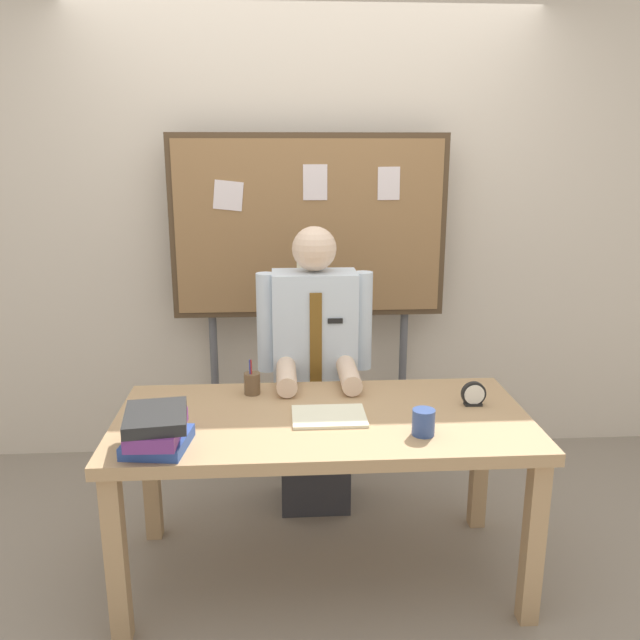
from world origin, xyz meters
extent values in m
plane|color=gray|center=(0.00, 0.00, 0.00)|extent=(12.00, 12.00, 0.00)
cube|color=beige|center=(0.00, 1.28, 1.35)|extent=(6.40, 0.08, 2.70)
cube|color=tan|center=(0.00, 0.00, 0.71)|extent=(1.65, 0.79, 0.05)
cube|color=tan|center=(-0.77, -0.33, 0.34)|extent=(0.07, 0.07, 0.68)
cube|color=tan|center=(0.77, -0.33, 0.34)|extent=(0.07, 0.07, 0.68)
cube|color=tan|center=(-0.77, 0.33, 0.34)|extent=(0.07, 0.07, 0.68)
cube|color=tan|center=(0.77, 0.33, 0.34)|extent=(0.07, 0.07, 0.68)
cube|color=#2D2D33|center=(0.00, 0.59, 0.22)|extent=(0.34, 0.30, 0.44)
cube|color=silver|center=(0.00, 0.59, 0.82)|extent=(0.40, 0.22, 0.76)
sphere|color=beige|center=(0.00, 0.59, 1.31)|extent=(0.21, 0.21, 0.21)
cylinder|color=silver|center=(-0.23, 0.57, 0.97)|extent=(0.09, 0.09, 0.47)
cylinder|color=silver|center=(0.23, 0.57, 0.97)|extent=(0.09, 0.09, 0.47)
cylinder|color=beige|center=(-0.14, 0.33, 0.78)|extent=(0.09, 0.30, 0.09)
cylinder|color=beige|center=(0.14, 0.33, 0.78)|extent=(0.09, 0.30, 0.09)
cube|color=brown|center=(0.00, 0.48, 0.88)|extent=(0.06, 0.01, 0.50)
cube|color=black|center=(0.09, 0.48, 0.99)|extent=(0.07, 0.01, 0.02)
cube|color=#4C3823|center=(0.00, 1.08, 1.36)|extent=(1.48, 0.05, 0.98)
cube|color=olive|center=(0.00, 1.07, 1.36)|extent=(1.42, 0.04, 0.92)
cylinder|color=#59595E|center=(-0.54, 1.11, 0.45)|extent=(0.04, 0.04, 0.90)
cylinder|color=#59595E|center=(0.54, 1.11, 0.45)|extent=(0.04, 0.04, 0.90)
cube|color=#F4EFCC|center=(0.00, 1.05, 1.18)|extent=(0.14, 0.00, 0.15)
cube|color=silver|center=(0.42, 1.05, 1.59)|extent=(0.12, 0.00, 0.17)
cube|color=silver|center=(0.03, 1.05, 1.59)|extent=(0.13, 0.00, 0.18)
cube|color=silver|center=(-0.42, 1.05, 1.53)|extent=(0.16, 0.00, 0.16)
cube|color=#2D4C99|center=(-0.61, -0.25, 0.75)|extent=(0.24, 0.26, 0.05)
cube|color=#72337F|center=(-0.61, -0.25, 0.80)|extent=(0.18, 0.30, 0.05)
cube|color=#262626|center=(-0.61, -0.25, 0.85)|extent=(0.25, 0.29, 0.04)
cube|color=#F4EFCC|center=(0.02, -0.02, 0.74)|extent=(0.29, 0.22, 0.01)
cylinder|color=black|center=(0.63, 0.07, 0.78)|extent=(0.10, 0.02, 0.10)
cylinder|color=white|center=(0.63, 0.06, 0.78)|extent=(0.08, 0.00, 0.08)
cube|color=black|center=(0.63, 0.07, 0.74)|extent=(0.07, 0.04, 0.01)
cylinder|color=#334C8C|center=(0.36, -0.20, 0.78)|extent=(0.09, 0.09, 0.10)
cylinder|color=brown|center=(-0.29, 0.26, 0.78)|extent=(0.07, 0.07, 0.09)
cylinder|color=#263399|center=(-0.30, 0.25, 0.82)|extent=(0.01, 0.01, 0.15)
cylinder|color=maroon|center=(-0.29, 0.25, 0.82)|extent=(0.01, 0.01, 0.15)
camera|label=1|loc=(-0.17, -2.42, 1.77)|focal=36.61mm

